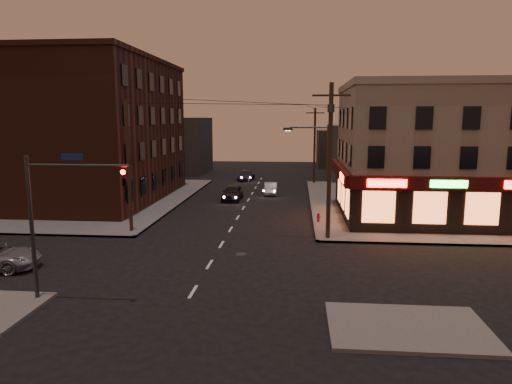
# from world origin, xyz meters

# --- Properties ---
(ground) EXTENTS (120.00, 120.00, 0.00)m
(ground) POSITION_xyz_m (0.00, 0.00, 0.00)
(ground) COLOR black
(ground) RESTS_ON ground
(sidewalk_ne) EXTENTS (24.00, 28.00, 0.15)m
(sidewalk_ne) POSITION_xyz_m (18.00, 19.00, 0.07)
(sidewalk_ne) COLOR #514F4C
(sidewalk_ne) RESTS_ON ground
(sidewalk_nw) EXTENTS (24.00, 28.00, 0.15)m
(sidewalk_nw) POSITION_xyz_m (-18.00, 19.00, 0.07)
(sidewalk_nw) COLOR #514F4C
(sidewalk_nw) RESTS_ON ground
(pizza_building) EXTENTS (15.85, 12.85, 10.50)m
(pizza_building) POSITION_xyz_m (15.93, 13.43, 5.35)
(pizza_building) COLOR gray
(pizza_building) RESTS_ON sidewalk_ne
(brick_apartment) EXTENTS (12.00, 20.00, 13.00)m
(brick_apartment) POSITION_xyz_m (-14.50, 19.00, 6.65)
(brick_apartment) COLOR #452216
(brick_apartment) RESTS_ON sidewalk_nw
(bg_building_ne_a) EXTENTS (10.00, 12.00, 7.00)m
(bg_building_ne_a) POSITION_xyz_m (14.00, 38.00, 3.50)
(bg_building_ne_a) COLOR #3F3D3A
(bg_building_ne_a) RESTS_ON ground
(bg_building_nw) EXTENTS (9.00, 10.00, 8.00)m
(bg_building_nw) POSITION_xyz_m (-13.00, 42.00, 4.00)
(bg_building_nw) COLOR #3F3D3A
(bg_building_nw) RESTS_ON ground
(bg_building_ne_b) EXTENTS (8.00, 8.00, 6.00)m
(bg_building_ne_b) POSITION_xyz_m (12.00, 52.00, 3.00)
(bg_building_ne_b) COLOR #3F3D3A
(bg_building_ne_b) RESTS_ON ground
(utility_pole_main) EXTENTS (4.20, 0.44, 10.00)m
(utility_pole_main) POSITION_xyz_m (6.68, 5.80, 5.76)
(utility_pole_main) COLOR #382619
(utility_pole_main) RESTS_ON sidewalk_ne
(utility_pole_far) EXTENTS (0.26, 0.26, 9.00)m
(utility_pole_far) POSITION_xyz_m (6.80, 32.00, 4.65)
(utility_pole_far) COLOR #382619
(utility_pole_far) RESTS_ON sidewalk_ne
(utility_pole_west) EXTENTS (0.24, 0.24, 9.00)m
(utility_pole_west) POSITION_xyz_m (-6.80, 6.50, 4.65)
(utility_pole_west) COLOR #382619
(utility_pole_west) RESTS_ON sidewalk_nw
(traffic_signal) EXTENTS (4.49, 0.32, 6.47)m
(traffic_signal) POSITION_xyz_m (-5.57, -5.60, 4.16)
(traffic_signal) COLOR #333538
(traffic_signal) RESTS_ON ground
(sedan_near) EXTENTS (1.83, 4.37, 1.48)m
(sedan_near) POSITION_xyz_m (-1.53, 19.83, 0.74)
(sedan_near) COLOR black
(sedan_near) RESTS_ON ground
(sedan_mid) EXTENTS (1.44, 3.77, 1.23)m
(sedan_mid) POSITION_xyz_m (1.99, 23.60, 0.61)
(sedan_mid) COLOR slate
(sedan_mid) RESTS_ON ground
(sedan_far) EXTENTS (2.14, 4.46, 1.25)m
(sedan_far) POSITION_xyz_m (-1.80, 34.29, 0.63)
(sedan_far) COLOR #1C2039
(sedan_far) RESTS_ON ground
(fire_hydrant) EXTENTS (0.31, 0.31, 0.68)m
(fire_hydrant) POSITION_xyz_m (6.40, 10.41, 0.52)
(fire_hydrant) COLOR maroon
(fire_hydrant) RESTS_ON sidewalk_ne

